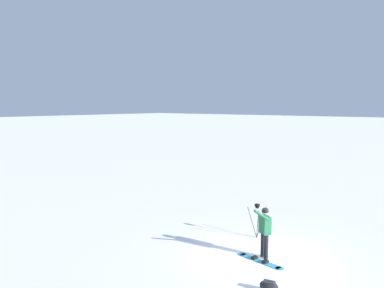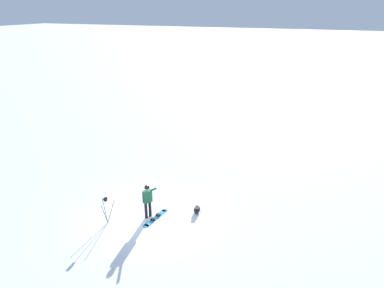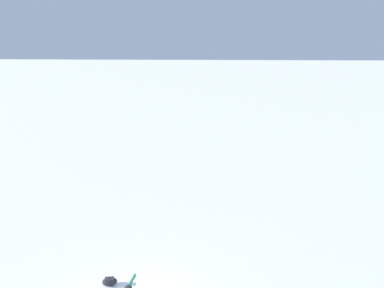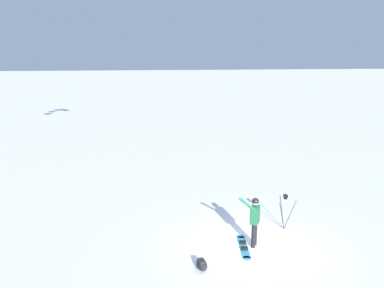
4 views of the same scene
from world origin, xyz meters
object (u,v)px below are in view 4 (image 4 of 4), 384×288
at_px(snowboarder, 255,217).
at_px(snowboard, 244,246).
at_px(gear_bag_large, 202,264).
at_px(camera_tripod, 285,205).

xyz_separation_m(snowboarder, snowboard, (-0.36, -0.05, -1.02)).
distance_m(snowboard, gear_bag_large, 2.04).
distance_m(snowboarder, snowboard, 1.09).
xyz_separation_m(snowboarder, gear_bag_large, (-2.01, -1.24, -0.88)).
xyz_separation_m(snowboard, camera_tripod, (1.88, 1.18, 0.92)).
distance_m(gear_bag_large, camera_tripod, 4.32).
relative_size(snowboard, camera_tripod, 1.35).
distance_m(snowboarder, camera_tripod, 1.90).
distance_m(snowboard, camera_tripod, 2.41).
bearing_deg(camera_tripod, gear_bag_large, -146.06).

